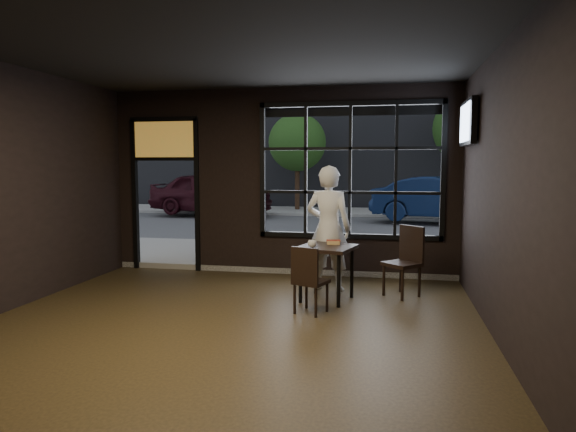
% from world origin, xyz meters
% --- Properties ---
extents(floor, '(6.00, 7.00, 0.02)m').
position_xyz_m(floor, '(0.00, 0.00, -0.01)').
color(floor, black).
rests_on(floor, ground).
extents(ceiling, '(6.00, 7.00, 0.02)m').
position_xyz_m(ceiling, '(0.00, 0.00, 3.21)').
color(ceiling, black).
rests_on(ceiling, ground).
extents(wall_right, '(0.04, 7.00, 3.20)m').
position_xyz_m(wall_right, '(3.00, 0.00, 1.60)').
color(wall_right, black).
rests_on(wall_right, ground).
extents(window_frame, '(3.06, 0.12, 2.28)m').
position_xyz_m(window_frame, '(1.20, 3.50, 1.80)').
color(window_frame, black).
rests_on(window_frame, ground).
extents(stained_transom, '(1.20, 0.06, 0.70)m').
position_xyz_m(stained_transom, '(-2.10, 3.50, 2.35)').
color(stained_transom, orange).
rests_on(stained_transom, ground).
extents(street_asphalt, '(60.00, 41.00, 0.04)m').
position_xyz_m(street_asphalt, '(0.00, 24.00, -0.02)').
color(street_asphalt, '#545456').
rests_on(street_asphalt, ground).
extents(building_across, '(28.00, 12.00, 15.00)m').
position_xyz_m(building_across, '(0.00, 23.00, 7.50)').
color(building_across, '#5B5956').
rests_on(building_across, ground).
extents(cafe_table, '(0.87, 0.87, 0.77)m').
position_xyz_m(cafe_table, '(1.01, 1.91, 0.39)').
color(cafe_table, black).
rests_on(cafe_table, floor).
extents(chair_near, '(0.49, 0.49, 0.87)m').
position_xyz_m(chair_near, '(0.89, 1.26, 0.44)').
color(chair_near, black).
rests_on(chair_near, floor).
extents(chair_window, '(0.62, 0.62, 1.02)m').
position_xyz_m(chair_window, '(2.05, 2.33, 0.51)').
color(chair_window, black).
rests_on(chair_window, floor).
extents(man, '(0.75, 0.55, 1.89)m').
position_xyz_m(man, '(0.96, 2.51, 0.94)').
color(man, silver).
rests_on(man, floor).
extents(hotdog, '(0.21, 0.10, 0.06)m').
position_xyz_m(hotdog, '(1.08, 2.07, 0.80)').
color(hotdog, tan).
rests_on(hotdog, cafe_table).
extents(cup, '(0.14, 0.14, 0.10)m').
position_xyz_m(cup, '(0.83, 1.75, 0.82)').
color(cup, silver).
rests_on(cup, cafe_table).
extents(tv, '(0.12, 1.08, 0.63)m').
position_xyz_m(tv, '(2.93, 2.59, 2.49)').
color(tv, black).
rests_on(tv, wall_right).
extents(navy_car, '(4.47, 2.17, 1.41)m').
position_xyz_m(navy_car, '(3.45, 11.80, 0.81)').
color(navy_car, '#0D1B3C').
rests_on(navy_car, street_asphalt).
extents(maroon_car, '(4.58, 2.14, 1.52)m').
position_xyz_m(maroon_car, '(-4.53, 12.71, 0.86)').
color(maroon_car, black).
rests_on(maroon_car, street_asphalt).
extents(tree_left, '(2.30, 2.30, 3.93)m').
position_xyz_m(tree_left, '(-1.78, 15.20, 2.76)').
color(tree_left, '#332114').
rests_on(tree_left, street_asphalt).
extents(tree_right, '(2.67, 2.67, 4.56)m').
position_xyz_m(tree_right, '(4.72, 14.85, 3.21)').
color(tree_right, '#332114').
rests_on(tree_right, street_asphalt).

